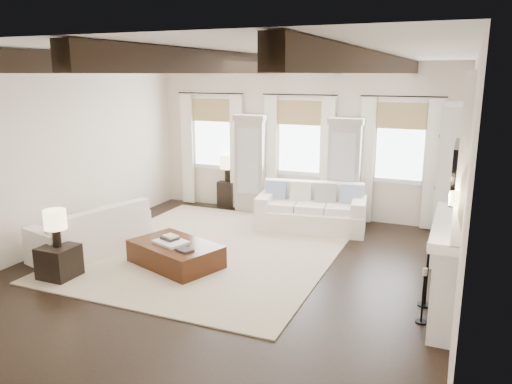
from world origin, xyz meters
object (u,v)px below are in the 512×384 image
at_px(ottoman, 176,254).
at_px(side_table_front, 59,262).
at_px(side_table_back, 228,193).
at_px(sofa_back, 311,211).
at_px(sofa_left, 93,235).

xyz_separation_m(ottoman, side_table_front, (-1.33, -1.09, 0.06)).
relative_size(ottoman, side_table_back, 2.44).
xyz_separation_m(sofa_back, side_table_back, (-2.26, 0.93, -0.06)).
xyz_separation_m(sofa_left, ottoman, (1.56, 0.07, -0.15)).
bearing_deg(side_table_back, side_table_front, -95.88).
xyz_separation_m(sofa_back, sofa_left, (-2.97, -2.79, -0.02)).
xyz_separation_m(ottoman, side_table_back, (-0.85, 3.64, 0.10)).
distance_m(ottoman, side_table_front, 1.72).
bearing_deg(side_table_front, side_table_back, 84.12).
distance_m(sofa_left, ottoman, 1.56).
height_order(ottoman, side_table_front, side_table_front).
relative_size(sofa_left, side_table_back, 3.61).
distance_m(sofa_back, side_table_back, 2.44).
relative_size(sofa_back, side_table_front, 4.43).
bearing_deg(side_table_back, sofa_left, -100.82).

